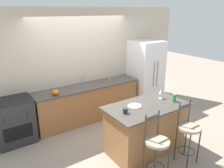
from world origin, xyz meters
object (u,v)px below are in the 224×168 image
object	(u,v)px
bar_stool_near	(156,147)
wine_glass	(161,91)
tumbler_cup	(174,98)
pumpkin_decoration	(55,92)
soap_bottle	(110,79)
refrigerator	(145,74)
bar_stool_far	(188,133)
coffee_mug	(125,111)
oven_range	(14,121)
dinner_plate	(135,106)

from	to	relation	value
bar_stool_near	wine_glass	world-z (taller)	wine_glass
wine_glass	tumbler_cup	xyz separation A→B (m)	(0.10, -0.25, -0.07)
bar_stool_near	wine_glass	xyz separation A→B (m)	(0.84, 0.76, 0.52)
wine_glass	pumpkin_decoration	world-z (taller)	wine_glass
pumpkin_decoration	soap_bottle	bearing A→B (deg)	5.80
refrigerator	pumpkin_decoration	size ratio (longest dim) A/B	11.94
refrigerator	pumpkin_decoration	bearing A→B (deg)	-178.63
refrigerator	tumbler_cup	size ratio (longest dim) A/B	12.36
soap_bottle	bar_stool_far	bearing A→B (deg)	-88.91
tumbler_cup	soap_bottle	xyz separation A→B (m)	(-0.21, 1.92, -0.08)
soap_bottle	coffee_mug	bearing A→B (deg)	-115.77
tumbler_cup	pumpkin_decoration	distance (m)	2.46
bar_stool_near	tumbler_cup	size ratio (longest dim) A/B	7.57
oven_range	soap_bottle	xyz separation A→B (m)	(2.37, 0.02, 0.49)
bar_stool_far	dinner_plate	world-z (taller)	bar_stool_far
refrigerator	wine_glass	xyz separation A→B (m)	(-1.04, -1.58, 0.18)
dinner_plate	coffee_mug	world-z (taller)	coffee_mug
coffee_mug	tumbler_cup	world-z (taller)	tumbler_cup
dinner_plate	tumbler_cup	size ratio (longest dim) A/B	1.68
wine_glass	coffee_mug	size ratio (longest dim) A/B	1.92
bar_stool_far	wine_glass	xyz separation A→B (m)	(0.07, 0.76, 0.52)
tumbler_cup	pumpkin_decoration	size ratio (longest dim) A/B	0.97
bar_stool_far	dinner_plate	xyz separation A→B (m)	(-0.60, 0.77, 0.38)
bar_stool_far	pumpkin_decoration	world-z (taller)	bar_stool_far
oven_range	bar_stool_far	world-z (taller)	bar_stool_far
oven_range	bar_stool_near	bearing A→B (deg)	-55.71
bar_stool_far	soap_bottle	bearing A→B (deg)	91.09
bar_stool_near	bar_stool_far	size ratio (longest dim) A/B	1.00
bar_stool_near	tumbler_cup	bearing A→B (deg)	28.39
bar_stool_near	coffee_mug	bearing A→B (deg)	103.15
coffee_mug	soap_bottle	xyz separation A→B (m)	(0.87, 1.80, -0.05)
dinner_plate	coffee_mug	size ratio (longest dim) A/B	2.30
wine_glass	soap_bottle	distance (m)	1.68
bar_stool_near	soap_bottle	size ratio (longest dim) A/B	8.56
refrigerator	dinner_plate	bearing A→B (deg)	-137.17
oven_range	wine_glass	size ratio (longest dim) A/B	4.44
coffee_mug	tumbler_cup	distance (m)	1.09
soap_bottle	pumpkin_decoration	bearing A→B (deg)	-174.20
dinner_plate	wine_glass	xyz separation A→B (m)	(0.67, -0.00, 0.14)
dinner_plate	wine_glass	world-z (taller)	wine_glass
refrigerator	bar_stool_near	size ratio (longest dim) A/B	1.63
oven_range	bar_stool_far	bearing A→B (deg)	-45.05
refrigerator	dinner_plate	distance (m)	2.33
oven_range	bar_stool_far	xyz separation A→B (m)	(2.41, -2.42, 0.12)
oven_range	soap_bottle	bearing A→B (deg)	0.47
refrigerator	bar_stool_near	bearing A→B (deg)	-128.72
oven_range	tumbler_cup	distance (m)	3.26
wine_glass	pumpkin_decoration	size ratio (longest dim) A/B	1.36
refrigerator	wine_glass	size ratio (longest dim) A/B	8.79
bar_stool_far	wine_glass	distance (m)	0.93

